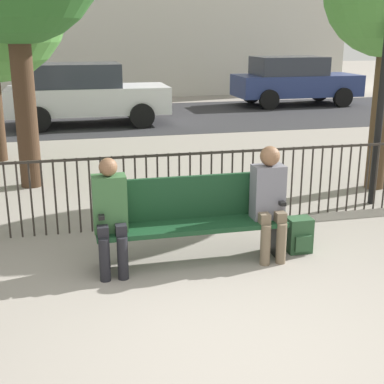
# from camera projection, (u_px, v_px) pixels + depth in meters

# --- Properties ---
(ground_plane) EXTENTS (80.00, 80.00, 0.00)m
(ground_plane) POSITION_uv_depth(u_px,v_px,m) (238.00, 343.00, 4.29)
(ground_plane) COLOR gray
(park_bench) EXTENTS (2.03, 0.45, 0.92)m
(park_bench) POSITION_uv_depth(u_px,v_px,m) (190.00, 217.00, 5.73)
(park_bench) COLOR #14381E
(park_bench) RESTS_ON ground
(seated_person_0) EXTENTS (0.34, 0.39, 1.21)m
(seated_person_0) POSITION_uv_depth(u_px,v_px,m) (110.00, 211.00, 5.37)
(seated_person_0) COLOR black
(seated_person_0) RESTS_ON ground
(seated_person_1) EXTENTS (0.34, 0.39, 1.25)m
(seated_person_1) POSITION_uv_depth(u_px,v_px,m) (269.00, 197.00, 5.73)
(seated_person_1) COLOR brown
(seated_person_1) RESTS_ON ground
(backpack) EXTENTS (0.27, 0.25, 0.40)m
(backpack) POSITION_uv_depth(u_px,v_px,m) (299.00, 235.00, 6.03)
(backpack) COLOR #284C2D
(backpack) RESTS_ON ground
(fence_railing) EXTENTS (9.01, 0.03, 0.95)m
(fence_railing) POSITION_uv_depth(u_px,v_px,m) (169.00, 184.00, 6.76)
(fence_railing) COLOR #2D2823
(fence_railing) RESTS_ON ground
(street_surface) EXTENTS (24.00, 6.00, 0.01)m
(street_surface) POSITION_uv_depth(u_px,v_px,m) (110.00, 118.00, 15.48)
(street_surface) COLOR #2B2B2D
(street_surface) RESTS_ON ground
(parked_car_0) EXTENTS (4.20, 1.94, 1.62)m
(parked_car_0) POSITION_uv_depth(u_px,v_px,m) (85.00, 93.00, 14.17)
(parked_car_0) COLOR silver
(parked_car_0) RESTS_ON ground
(parked_car_1) EXTENTS (4.20, 1.94, 1.62)m
(parked_car_1) POSITION_uv_depth(u_px,v_px,m) (294.00, 80.00, 18.09)
(parked_car_1) COLOR navy
(parked_car_1) RESTS_ON ground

